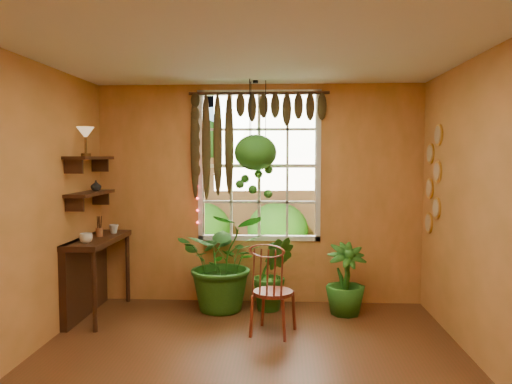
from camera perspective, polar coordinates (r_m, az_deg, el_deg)
floor at (r=4.31m, az=-1.25°, el=-20.80°), size 4.50×4.50×0.00m
ceiling at (r=4.01m, az=-1.31°, el=16.84°), size 4.50×4.50×0.00m
wall_back at (r=6.18m, az=0.34°, el=-0.25°), size 4.00×0.00×4.00m
wall_right at (r=4.28m, az=26.53°, el=-2.57°), size 0.00×4.50×4.50m
window at (r=6.19m, az=0.36°, el=3.00°), size 1.52×0.10×1.86m
valance_vine at (r=6.09m, az=-0.50°, el=8.41°), size 1.70×0.12×1.10m
string_lights at (r=6.18m, az=-6.75°, el=3.43°), size 0.03×0.03×1.54m
wall_plates at (r=5.94m, az=19.57°, el=1.28°), size 0.04×0.32×1.10m
counter_ledge at (r=6.06m, az=-18.52°, el=-8.17°), size 0.40×1.20×0.90m
shelf_lower at (r=5.93m, az=-18.39°, el=-0.15°), size 0.25×0.90×0.04m
shelf_upper at (r=5.92m, az=-18.48°, el=3.72°), size 0.25×0.90×0.04m
backyard at (r=10.79m, az=2.83°, el=1.21°), size 14.00×10.00×12.00m
windsor_chair at (r=5.20m, az=1.84°, el=-12.67°), size 0.51×0.53×1.09m
potted_plant_left at (r=5.94m, az=-3.60°, el=-7.90°), size 1.11×0.98×1.17m
potted_plant_mid at (r=5.95m, az=1.93°, el=-9.27°), size 0.51×0.43×0.88m
potted_plant_right at (r=5.90m, az=10.20°, el=-9.79°), size 0.55×0.55×0.82m
hanging_basket at (r=5.85m, az=-0.06°, el=4.35°), size 0.50×0.50×1.39m
cup_a at (r=5.59m, az=-18.85°, el=-5.02°), size 0.14×0.14×0.11m
cup_b at (r=6.20m, az=-15.95°, el=-4.08°), size 0.13×0.13×0.10m
brush_jar at (r=5.99m, az=-17.48°, el=-3.78°), size 0.08×0.08×0.30m
shelf_vase at (r=6.07m, az=-17.82°, el=0.70°), size 0.16×0.16×0.12m
tiffany_lamp at (r=5.79m, az=-18.91°, el=6.22°), size 0.19×0.19×0.32m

